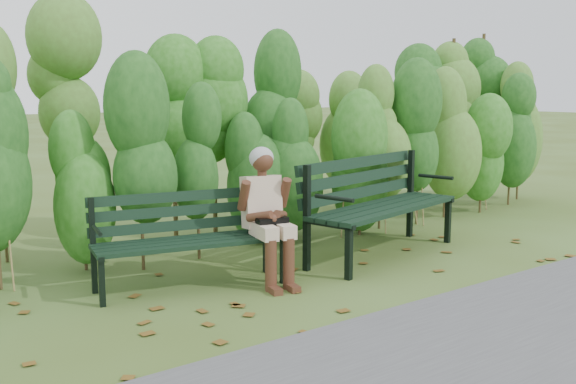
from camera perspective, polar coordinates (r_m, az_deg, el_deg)
ground at (r=5.93m, az=2.07°, el=-7.60°), size 80.00×80.00×0.00m
footpath at (r=4.54m, az=20.44°, el=-13.35°), size 60.00×2.50×0.01m
hedge_band at (r=7.23m, az=-7.29°, el=5.45°), size 11.04×1.67×2.42m
leaf_litter at (r=5.62m, az=-1.40°, el=-8.50°), size 5.88×2.25×0.01m
bench_left at (r=5.77m, az=-8.52°, el=-3.33°), size 1.67×0.86×0.80m
bench_right at (r=6.83m, az=7.38°, el=-0.47°), size 2.06×1.06×0.99m
seated_woman at (r=5.79m, az=-1.81°, el=-1.28°), size 0.49×0.72×1.17m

